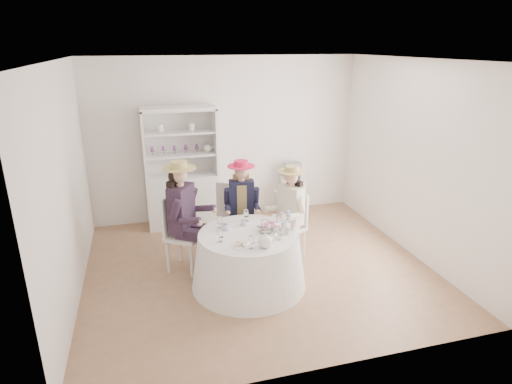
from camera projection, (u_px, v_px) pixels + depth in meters
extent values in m
plane|color=#886244|center=(258.00, 267.00, 5.81)|extent=(4.50, 4.50, 0.00)
plane|color=white|center=(258.00, 60.00, 4.91)|extent=(4.50, 4.50, 0.00)
plane|color=white|center=(226.00, 139.00, 7.18)|extent=(4.50, 0.00, 4.50)
plane|color=white|center=(323.00, 238.00, 3.54)|extent=(4.50, 0.00, 4.50)
plane|color=white|center=(65.00, 187.00, 4.80)|extent=(0.00, 4.50, 4.50)
plane|color=white|center=(414.00, 160.00, 5.92)|extent=(0.00, 4.50, 4.50)
cone|color=white|center=(249.00, 260.00, 5.29)|extent=(1.42, 1.42, 0.68)
cylinder|color=white|center=(248.00, 234.00, 5.17)|extent=(1.22, 1.22, 0.02)
cube|color=silver|center=(183.00, 200.00, 7.05)|extent=(1.17, 0.47, 0.87)
cube|color=silver|center=(179.00, 140.00, 6.90)|extent=(1.16, 0.07, 1.06)
cube|color=silver|center=(178.00, 109.00, 6.55)|extent=(1.17, 0.47, 0.06)
cube|color=silver|center=(144.00, 145.00, 6.59)|extent=(0.05, 0.43, 1.06)
cube|color=silver|center=(215.00, 141.00, 6.87)|extent=(0.05, 0.43, 1.06)
cube|color=silver|center=(181.00, 154.00, 6.79)|extent=(1.09, 0.42, 0.03)
cube|color=silver|center=(179.00, 132.00, 6.67)|extent=(1.09, 0.42, 0.03)
sphere|color=white|center=(208.00, 148.00, 6.87)|extent=(0.13, 0.13, 0.13)
cube|color=silver|center=(292.00, 196.00, 7.57)|extent=(0.48, 0.48, 0.63)
cylinder|color=black|center=(293.00, 171.00, 7.42)|extent=(0.38, 0.38, 0.29)
cube|color=silver|center=(185.00, 236.00, 5.62)|extent=(0.59, 0.59, 0.04)
cylinder|color=silver|center=(191.00, 260.00, 5.50)|extent=(0.04, 0.04, 0.47)
cylinder|color=silver|center=(203.00, 249.00, 5.80)|extent=(0.04, 0.04, 0.47)
cylinder|color=silver|center=(168.00, 257.00, 5.60)|extent=(0.04, 0.04, 0.47)
cylinder|color=silver|center=(180.00, 246.00, 5.90)|extent=(0.04, 0.04, 0.47)
cube|color=silver|center=(170.00, 214.00, 5.58)|extent=(0.25, 0.35, 0.53)
cube|color=black|center=(181.00, 208.00, 5.50)|extent=(0.39, 0.43, 0.61)
cube|color=black|center=(190.00, 235.00, 5.47)|extent=(0.38, 0.31, 0.13)
cylinder|color=black|center=(201.00, 258.00, 5.53)|extent=(0.11, 0.11, 0.49)
cylinder|color=black|center=(176.00, 209.00, 5.27)|extent=(0.21, 0.18, 0.29)
cube|color=black|center=(196.00, 229.00, 5.64)|extent=(0.38, 0.31, 0.13)
cylinder|color=black|center=(207.00, 252.00, 5.70)|extent=(0.11, 0.11, 0.49)
cylinder|color=black|center=(192.00, 198.00, 5.66)|extent=(0.21, 0.18, 0.29)
cylinder|color=#D8A889|center=(180.00, 184.00, 5.39)|extent=(0.10, 0.10, 0.08)
sphere|color=#D8A889|center=(179.00, 175.00, 5.35)|extent=(0.20, 0.20, 0.20)
sphere|color=black|center=(176.00, 176.00, 5.37)|extent=(0.20, 0.20, 0.20)
cube|color=black|center=(175.00, 195.00, 5.47)|extent=(0.21, 0.26, 0.40)
cylinder|color=tan|center=(179.00, 168.00, 5.32)|extent=(0.42, 0.42, 0.01)
cylinder|color=tan|center=(179.00, 165.00, 5.31)|extent=(0.21, 0.21, 0.08)
cube|color=silver|center=(242.00, 223.00, 6.14)|extent=(0.45, 0.45, 0.04)
cylinder|color=silver|center=(232.00, 242.00, 6.05)|extent=(0.03, 0.03, 0.42)
cylinder|color=silver|center=(253.00, 241.00, 6.08)|extent=(0.03, 0.03, 0.42)
cylinder|color=silver|center=(231.00, 233.00, 6.34)|extent=(0.03, 0.03, 0.42)
cylinder|color=silver|center=(252.00, 232.00, 6.37)|extent=(0.03, 0.03, 0.42)
cube|color=silver|center=(241.00, 202.00, 6.21)|extent=(0.37, 0.09, 0.48)
cube|color=#181A31|center=(241.00, 199.00, 6.04)|extent=(0.37, 0.25, 0.56)
cube|color=tan|center=(241.00, 199.00, 6.04)|extent=(0.17, 0.23, 0.48)
cube|color=#181A31|center=(236.00, 222.00, 6.00)|extent=(0.18, 0.34, 0.12)
cylinder|color=#181A31|center=(237.00, 244.00, 5.96)|extent=(0.10, 0.10, 0.44)
cylinder|color=#181A31|center=(227.00, 196.00, 5.96)|extent=(0.11, 0.18, 0.26)
cube|color=#181A31|center=(248.00, 221.00, 6.01)|extent=(0.18, 0.34, 0.12)
cylinder|color=#181A31|center=(249.00, 244.00, 5.98)|extent=(0.10, 0.10, 0.44)
cylinder|color=#181A31|center=(256.00, 195.00, 6.00)|extent=(0.11, 0.18, 0.26)
cylinder|color=#D8A889|center=(241.00, 179.00, 5.94)|extent=(0.09, 0.09, 0.08)
sphere|color=#D8A889|center=(241.00, 172.00, 5.90)|extent=(0.18, 0.18, 0.18)
sphere|color=tan|center=(241.00, 172.00, 5.95)|extent=(0.18, 0.18, 0.18)
cube|color=tan|center=(241.00, 187.00, 6.06)|extent=(0.24, 0.12, 0.37)
cylinder|color=#DD214F|center=(241.00, 166.00, 5.88)|extent=(0.39, 0.39, 0.01)
cylinder|color=#DD214F|center=(241.00, 163.00, 5.86)|extent=(0.19, 0.19, 0.08)
cube|color=silver|center=(289.00, 229.00, 5.97)|extent=(0.52, 0.52, 0.04)
cylinder|color=silver|center=(274.00, 243.00, 6.04)|extent=(0.03, 0.03, 0.42)
cylinder|color=silver|center=(290.00, 250.00, 5.84)|extent=(0.03, 0.03, 0.42)
cylinder|color=silver|center=(288.00, 236.00, 6.25)|extent=(0.03, 0.03, 0.42)
cylinder|color=silver|center=(304.00, 243.00, 6.05)|extent=(0.03, 0.03, 0.42)
cube|color=silver|center=(298.00, 209.00, 6.00)|extent=(0.21, 0.32, 0.47)
cube|color=beige|center=(291.00, 205.00, 5.87)|extent=(0.34, 0.39, 0.55)
cube|color=beige|center=(280.00, 224.00, 5.93)|extent=(0.34, 0.27, 0.11)
cylinder|color=beige|center=(273.00, 246.00, 5.93)|extent=(0.09, 0.09, 0.43)
cylinder|color=beige|center=(278.00, 198.00, 5.95)|extent=(0.18, 0.16, 0.26)
cube|color=beige|center=(289.00, 228.00, 5.82)|extent=(0.34, 0.27, 0.11)
cylinder|color=beige|center=(282.00, 250.00, 5.82)|extent=(0.09, 0.09, 0.43)
cylinder|color=beige|center=(301.00, 205.00, 5.69)|extent=(0.18, 0.16, 0.26)
cylinder|color=#D8A889|center=(291.00, 185.00, 5.77)|extent=(0.09, 0.09, 0.08)
sphere|color=#D8A889|center=(292.00, 178.00, 5.74)|extent=(0.18, 0.18, 0.18)
sphere|color=black|center=(294.00, 178.00, 5.77)|extent=(0.18, 0.18, 0.18)
cube|color=black|center=(295.00, 193.00, 5.87)|extent=(0.18, 0.23, 0.36)
cylinder|color=tan|center=(292.00, 171.00, 5.71)|extent=(0.38, 0.38, 0.01)
cylinder|color=tan|center=(292.00, 169.00, 5.70)|extent=(0.19, 0.19, 0.08)
cube|color=silver|center=(233.00, 212.00, 6.51)|extent=(0.55, 0.55, 0.04)
cylinder|color=silver|center=(247.00, 223.00, 6.68)|extent=(0.04, 0.04, 0.44)
cylinder|color=silver|center=(228.00, 221.00, 6.77)|extent=(0.04, 0.04, 0.44)
cylinder|color=silver|center=(240.00, 231.00, 6.40)|extent=(0.04, 0.04, 0.44)
cylinder|color=silver|center=(220.00, 228.00, 6.49)|extent=(0.04, 0.04, 0.44)
cube|color=silver|center=(228.00, 199.00, 6.26)|extent=(0.33, 0.23, 0.50)
imported|color=white|center=(225.00, 227.00, 5.25)|extent=(0.12, 0.12, 0.07)
imported|color=white|center=(243.00, 223.00, 5.39)|extent=(0.08, 0.08, 0.06)
imported|color=white|center=(265.00, 223.00, 5.36)|extent=(0.12, 0.12, 0.08)
imported|color=white|center=(266.00, 230.00, 5.19)|extent=(0.22, 0.22, 0.05)
sphere|color=pink|center=(271.00, 225.00, 5.22)|extent=(0.06, 0.06, 0.06)
sphere|color=white|center=(269.00, 224.00, 5.24)|extent=(0.06, 0.06, 0.06)
sphere|color=pink|center=(266.00, 223.00, 5.25)|extent=(0.06, 0.06, 0.06)
sphere|color=white|center=(264.00, 224.00, 5.24)|extent=(0.06, 0.06, 0.06)
sphere|color=pink|center=(262.00, 225.00, 5.21)|extent=(0.06, 0.06, 0.06)
sphere|color=white|center=(263.00, 226.00, 5.17)|extent=(0.06, 0.06, 0.06)
sphere|color=pink|center=(266.00, 227.00, 5.15)|extent=(0.06, 0.06, 0.06)
sphere|color=white|center=(269.00, 227.00, 5.15)|extent=(0.06, 0.06, 0.06)
sphere|color=pink|center=(271.00, 226.00, 5.18)|extent=(0.06, 0.06, 0.06)
sphere|color=white|center=(266.00, 241.00, 4.80)|extent=(0.16, 0.16, 0.16)
cylinder|color=white|center=(274.00, 240.00, 4.82)|extent=(0.09, 0.02, 0.08)
cylinder|color=white|center=(266.00, 235.00, 4.77)|extent=(0.04, 0.04, 0.02)
cylinder|color=white|center=(241.00, 246.00, 4.85)|extent=(0.24, 0.24, 0.01)
cube|color=beige|center=(238.00, 245.00, 4.81)|extent=(0.05, 0.04, 0.03)
cube|color=beige|center=(241.00, 243.00, 4.84)|extent=(0.06, 0.05, 0.03)
cube|color=beige|center=(245.00, 243.00, 4.87)|extent=(0.07, 0.06, 0.03)
cube|color=beige|center=(239.00, 242.00, 4.87)|extent=(0.06, 0.06, 0.03)
cube|color=beige|center=(244.00, 245.00, 4.81)|extent=(0.06, 0.07, 0.03)
cylinder|color=white|center=(286.00, 231.00, 5.23)|extent=(0.26, 0.26, 0.01)
cylinder|color=white|center=(286.00, 225.00, 5.20)|extent=(0.02, 0.02, 0.18)
cylinder|color=white|center=(286.00, 218.00, 5.17)|extent=(0.20, 0.20, 0.01)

